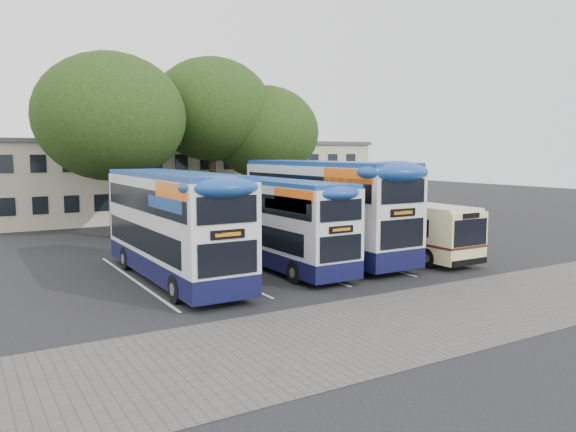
# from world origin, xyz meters

# --- Properties ---
(ground) EXTENTS (120.00, 120.00, 0.00)m
(ground) POSITION_xyz_m (0.00, 0.00, 0.00)
(ground) COLOR black
(ground) RESTS_ON ground
(paving_strip) EXTENTS (40.00, 6.00, 0.01)m
(paving_strip) POSITION_xyz_m (-2.00, -5.00, 0.01)
(paving_strip) COLOR #595654
(paving_strip) RESTS_ON ground
(bay_lines) EXTENTS (14.12, 11.00, 0.01)m
(bay_lines) POSITION_xyz_m (-3.75, 5.00, 0.01)
(bay_lines) COLOR silver
(bay_lines) RESTS_ON ground
(depot_building) EXTENTS (32.40, 8.40, 6.20)m
(depot_building) POSITION_xyz_m (0.00, 26.99, 3.15)
(depot_building) COLOR #B9AF95
(depot_building) RESTS_ON ground
(lamp_post) EXTENTS (0.25, 1.05, 9.06)m
(lamp_post) POSITION_xyz_m (6.00, 19.97, 5.08)
(lamp_post) COLOR gray
(lamp_post) RESTS_ON ground
(tree_left) EXTENTS (9.06, 9.06, 11.22)m
(tree_left) POSITION_xyz_m (-8.57, 17.12, 7.36)
(tree_left) COLOR black
(tree_left) RESTS_ON ground
(tree_mid) EXTENTS (8.37, 8.37, 11.75)m
(tree_mid) POSITION_xyz_m (-1.28, 18.77, 8.18)
(tree_mid) COLOR black
(tree_mid) RESTS_ON ground
(tree_right) EXTENTS (7.83, 7.83, 10.01)m
(tree_right) POSITION_xyz_m (2.54, 18.17, 6.66)
(tree_right) COLOR black
(tree_right) RESTS_ON ground
(bus_dd_left) EXTENTS (2.60, 10.71, 4.46)m
(bus_dd_left) POSITION_xyz_m (-9.29, 4.27, 2.46)
(bus_dd_left) COLOR #0F1037
(bus_dd_left) RESTS_ON ground
(bus_dd_mid) EXTENTS (2.34, 9.66, 4.02)m
(bus_dd_mid) POSITION_xyz_m (-4.31, 4.29, 2.22)
(bus_dd_mid) COLOR #0F1037
(bus_dd_mid) RESTS_ON ground
(bus_dd_right) EXTENTS (2.80, 11.55, 4.81)m
(bus_dd_right) POSITION_xyz_m (-1.09, 5.34, 2.65)
(bus_dd_right) COLOR #0F1037
(bus_dd_right) RESTS_ON ground
(bus_single) EXTENTS (2.34, 9.21, 2.74)m
(bus_single) POSITION_xyz_m (2.53, 3.81, 1.56)
(bus_single) COLOR beige
(bus_single) RESTS_ON ground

